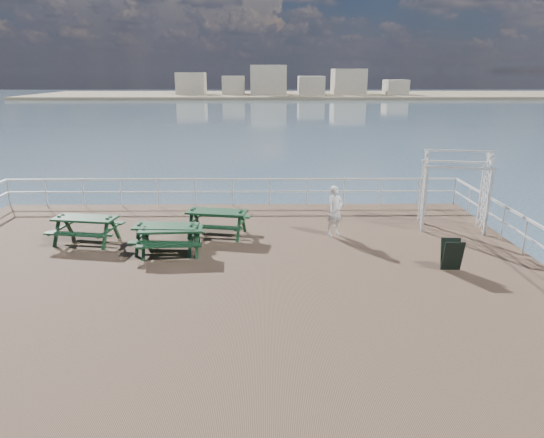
{
  "coord_description": "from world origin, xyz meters",
  "views": [
    {
      "loc": [
        1.34,
        -11.82,
        5.12
      ],
      "look_at": [
        1.49,
        1.33,
        1.1
      ],
      "focal_mm": 32.0,
      "sensor_mm": 36.0,
      "label": 1
    }
  ],
  "objects": [
    {
      "name": "trellis_arbor",
      "position": [
        7.6,
        3.81,
        1.19
      ],
      "size": [
        2.34,
        1.55,
        2.67
      ],
      "rotation": [
        0.0,
        0.0,
        -0.2
      ],
      "color": "silver",
      "rests_on": "ground"
    },
    {
      "name": "sea_backdrop",
      "position": [
        12.54,
        134.07,
        -0.51
      ],
      "size": [
        300.0,
        300.0,
        9.2
      ],
      "color": "#3E5368",
      "rests_on": "ground"
    },
    {
      "name": "picnic_table_d",
      "position": [
        -4.27,
        2.52,
        0.59
      ],
      "size": [
        2.12,
        1.82,
        0.93
      ],
      "rotation": [
        0.0,
        0.0,
        -0.16
      ],
      "color": "#13351D",
      "rests_on": "ground"
    },
    {
      "name": "picnic_table_b",
      "position": [
        -1.44,
        1.53,
        0.56
      ],
      "size": [
        1.9,
        1.57,
        0.88
      ],
      "rotation": [
        0.0,
        0.0,
        0.07
      ],
      "color": "#13351D",
      "rests_on": "ground"
    },
    {
      "name": "ground",
      "position": [
        0.0,
        0.0,
        -0.15
      ],
      "size": [
        18.0,
        14.0,
        0.3
      ],
      "primitive_type": "cube",
      "color": "brown",
      "rests_on": "ground"
    },
    {
      "name": "picnic_table_a",
      "position": [
        -1.62,
        1.74,
        0.58
      ],
      "size": [
        1.96,
        1.62,
        0.9
      ],
      "rotation": [
        0.0,
        0.0,
        -0.07
      ],
      "color": "#13351D",
      "rests_on": "ground"
    },
    {
      "name": "railing",
      "position": [
        -0.07,
        2.57,
        0.87
      ],
      "size": [
        17.77,
        13.76,
        1.1
      ],
      "color": "silver",
      "rests_on": "ground"
    },
    {
      "name": "sandwich_board",
      "position": [
        6.28,
        0.2,
        0.42
      ],
      "size": [
        0.53,
        0.4,
        0.86
      ],
      "rotation": [
        0.0,
        0.0,
        -0.01
      ],
      "color": "black",
      "rests_on": "ground"
    },
    {
      "name": "picnic_table_c",
      "position": [
        -0.27,
        3.16,
        0.59
      ],
      "size": [
        2.16,
        1.86,
        0.93
      ],
      "rotation": [
        0.0,
        0.0,
        -0.18
      ],
      "color": "#13351D",
      "rests_on": "ground"
    },
    {
      "name": "person",
      "position": [
        3.54,
        3.11,
        0.82
      ],
      "size": [
        0.71,
        0.63,
        1.64
      ],
      "primitive_type": "imported",
      "rotation": [
        0.0,
        0.0,
        0.5
      ],
      "color": "white",
      "rests_on": "ground"
    }
  ]
}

